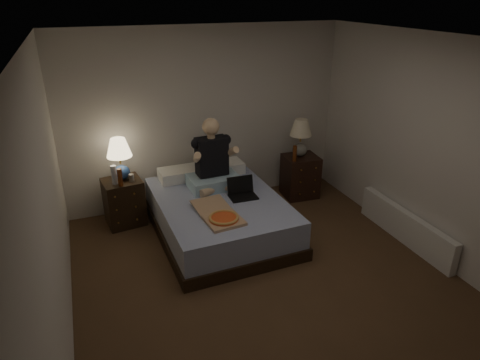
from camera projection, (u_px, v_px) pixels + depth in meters
name	position (u px, v px, depth m)	size (l,w,h in m)	color
floor	(270.00, 284.00, 4.61)	(4.00, 4.50, 0.00)	brown
ceiling	(278.00, 41.00, 3.59)	(4.00, 4.50, 0.00)	white
wall_back	(206.00, 118.00, 6.02)	(4.00, 2.50, 0.00)	silver
wall_front	(461.00, 343.00, 2.18)	(4.00, 2.50, 0.00)	silver
wall_left	(49.00, 213.00, 3.44)	(4.50, 2.50, 0.00)	silver
wall_right	(437.00, 152.00, 4.75)	(4.50, 2.50, 0.00)	silver
bed	(219.00, 216.00, 5.48)	(1.49, 1.98, 0.50)	#5265A5
nightstand_left	(124.00, 202.00, 5.69)	(0.48, 0.43, 0.63)	black
nightstand_right	(300.00, 176.00, 6.47)	(0.49, 0.44, 0.64)	black
lamp_left	(120.00, 159.00, 5.49)	(0.32, 0.32, 0.56)	navy
lamp_right	(300.00, 138.00, 6.25)	(0.32, 0.32, 0.56)	gray
water_bottle	(114.00, 175.00, 5.41)	(0.07, 0.07, 0.25)	white
soda_can	(131.00, 178.00, 5.52)	(0.07, 0.07, 0.10)	beige
beer_bottle_left	(120.00, 177.00, 5.37)	(0.06, 0.06, 0.23)	#59260C
beer_bottle_right	(295.00, 153.00, 6.13)	(0.06, 0.06, 0.23)	#5E290D
person	(213.00, 154.00, 5.50)	(0.66, 0.52, 0.93)	black
laptop	(243.00, 189.00, 5.35)	(0.34, 0.28, 0.24)	black
pizza_box	(224.00, 219.00, 4.82)	(0.40, 0.76, 0.08)	tan
radiator	(405.00, 227.00, 5.32)	(0.10, 1.60, 0.40)	silver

